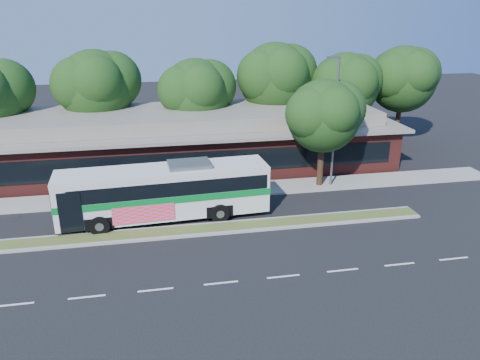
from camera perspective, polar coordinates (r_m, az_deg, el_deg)
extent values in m
plane|color=black|center=(26.56, -3.96, -6.70)|extent=(120.00, 120.00, 0.00)
cube|color=#415323|center=(27.06, -4.12, -5.99)|extent=(26.00, 1.10, 0.15)
cube|color=gray|center=(32.35, -5.36, -1.54)|extent=(44.00, 2.60, 0.12)
cube|color=#5C211D|center=(38.09, -6.43, 4.24)|extent=(32.00, 10.00, 3.20)
cube|color=slate|center=(37.66, -6.54, 6.75)|extent=(33.20, 11.20, 0.24)
cube|color=slate|center=(37.52, -6.57, 7.69)|extent=(30.00, 8.00, 1.00)
cube|color=black|center=(33.26, -5.72, 2.07)|extent=(30.00, 0.06, 1.60)
cylinder|color=slate|center=(32.85, 11.46, 6.61)|extent=(0.16, 0.16, 9.00)
cube|color=slate|center=(31.97, 11.35, 14.45)|extent=(0.90, 0.18, 0.14)
sphere|color=#183612|center=(40.93, -26.78, 9.94)|extent=(4.52, 4.52, 4.52)
cylinder|color=black|center=(41.00, -16.65, 5.39)|extent=(0.44, 0.44, 4.20)
sphere|color=#183612|center=(40.24, -17.21, 10.75)|extent=(6.00, 6.00, 6.00)
sphere|color=#183612|center=(40.49, -15.28, 11.68)|extent=(4.68, 4.68, 4.68)
cylinder|color=black|center=(40.02, -5.26, 5.49)|extent=(0.44, 0.44, 3.78)
sphere|color=#183612|center=(39.27, -5.42, 10.54)|extent=(5.60, 5.60, 5.60)
sphere|color=#183612|center=(39.74, -3.66, 11.35)|extent=(4.37, 4.37, 4.37)
cylinder|color=black|center=(42.11, 4.17, 6.71)|extent=(0.44, 0.44, 4.41)
sphere|color=#183612|center=(41.35, 4.31, 12.19)|extent=(6.20, 6.20, 6.20)
sphere|color=#183612|center=(42.11, 6.05, 12.96)|extent=(4.84, 4.84, 4.84)
cylinder|color=black|center=(43.18, 12.27, 6.26)|extent=(0.44, 0.44, 3.86)
sphere|color=#183612|center=(42.47, 12.64, 11.07)|extent=(5.80, 5.80, 5.80)
sphere|color=#183612|center=(43.32, 14.08, 11.75)|extent=(4.52, 4.52, 4.52)
cylinder|color=black|center=(46.64, 18.67, 6.84)|extent=(0.44, 0.44, 4.12)
sphere|color=#183612|center=(45.97, 19.22, 11.51)|extent=(6.00, 6.00, 6.00)
sphere|color=#183612|center=(46.98, 20.48, 12.13)|extent=(4.68, 4.68, 4.68)
cube|color=silver|center=(28.15, -9.21, -1.37)|extent=(12.47, 3.36, 2.84)
cube|color=black|center=(27.98, -8.65, -0.24)|extent=(11.49, 3.36, 0.85)
cube|color=silver|center=(27.71, -9.36, 1.12)|extent=(12.49, 3.39, 0.27)
cube|color=#046F26|center=(28.19, -9.20, -1.53)|extent=(12.53, 3.43, 0.39)
cube|color=black|center=(28.27, -21.81, -1.79)|extent=(0.20, 2.31, 1.76)
cube|color=black|center=(29.03, 2.94, 0.95)|extent=(0.19, 2.15, 1.13)
cube|color=#E242A3|center=(27.13, -11.66, -4.08)|extent=(3.49, 0.26, 1.03)
cube|color=slate|center=(27.78, -6.23, 1.90)|extent=(2.56, 1.79, 0.31)
cylinder|color=black|center=(27.42, -16.76, -5.35)|extent=(1.15, 0.44, 1.13)
cylinder|color=black|center=(29.78, -16.63, -3.26)|extent=(1.15, 0.44, 1.13)
cylinder|color=black|center=(27.84, -2.47, -4.06)|extent=(1.15, 0.44, 1.13)
cylinder|color=black|center=(30.16, -3.49, -2.11)|extent=(1.15, 0.44, 1.13)
cylinder|color=black|center=(33.47, 9.80, 2.17)|extent=(0.44, 0.44, 3.60)
sphere|color=#183612|center=(32.62, 10.14, 7.69)|extent=(5.01, 5.01, 5.01)
sphere|color=#183612|center=(33.29, 11.80, 8.54)|extent=(3.90, 3.90, 3.90)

